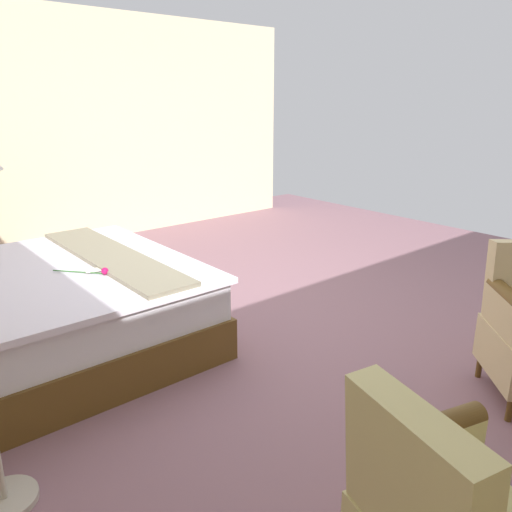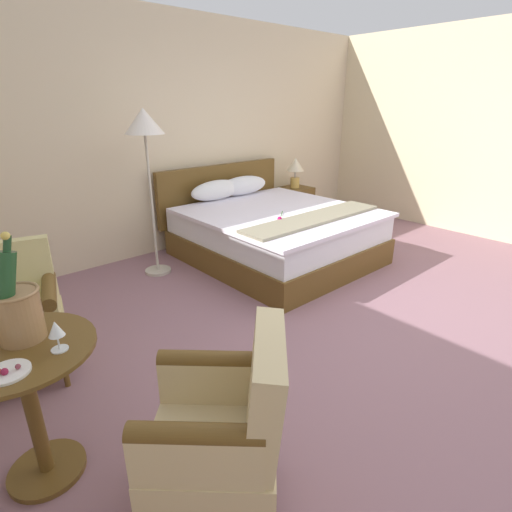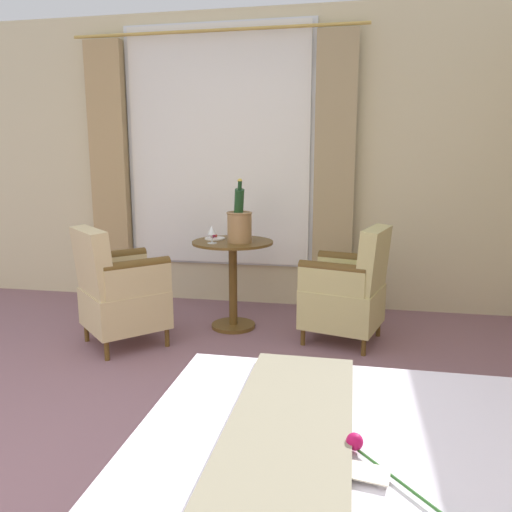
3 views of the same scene
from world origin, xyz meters
The scene contains 12 objects.
ground_plane centered at (0.00, 0.00, 0.00)m, with size 7.91×7.91×0.00m, color #89616C.
wall_headboard_side centered at (0.00, 2.89, 1.37)m, with size 6.53×0.12×2.73m.
bed centered at (0.51, 1.73, 0.33)m, with size 1.90×2.12×0.99m.
nightstand centered at (1.74, 2.53, 0.28)m, with size 0.50×0.41×0.56m.
bedside_lamp centered at (1.74, 2.53, 0.85)m, with size 0.25×0.25×0.44m.
floor_lamp_brass centered at (-0.75, 2.23, 1.47)m, with size 0.39×0.39×1.71m.
side_table_round centered at (-2.44, 0.31, 0.47)m, with size 0.66×0.66×0.74m.
champagne_bucket centered at (-2.39, 0.37, 0.90)m, with size 0.21×0.21×0.51m.
wine_glass_near_edge centered at (-2.30, 0.17, 0.84)m, with size 0.07×0.07×0.14m.
snack_plate centered at (-2.51, 0.14, 0.75)m, with size 0.17×0.17×0.04m.
armchair_by_window centered at (-2.28, 1.25, 0.41)m, with size 0.66×0.70×0.91m.
armchair_facing_bed centered at (-1.88, -0.44, 0.42)m, with size 0.78×0.78×0.92m.
Camera 2 is at (-2.64, -1.52, 1.76)m, focal length 28.00 mm.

